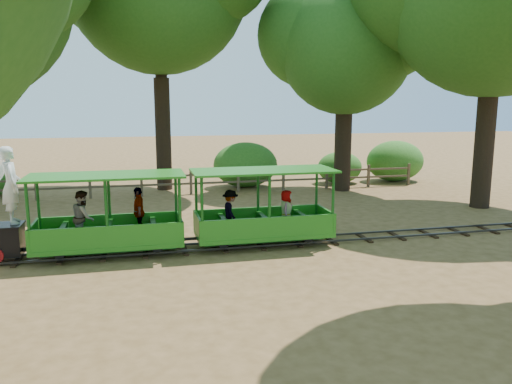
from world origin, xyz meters
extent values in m
plane|color=#9D7143|center=(0.00, 0.00, 0.00)|extent=(90.00, 90.00, 0.00)
cube|color=#3F3D3A|center=(0.00, -0.30, 0.08)|extent=(22.00, 0.05, 0.05)
cube|color=#3F3D3A|center=(0.00, 0.30, 0.08)|extent=(22.00, 0.05, 0.05)
cube|color=#382314|center=(0.00, 0.00, 0.03)|extent=(0.12, 1.00, 0.05)
cube|color=#382314|center=(-5.00, 0.00, 0.03)|extent=(0.12, 1.00, 0.05)
cube|color=#382314|center=(5.00, 0.00, 0.03)|extent=(0.12, 1.00, 0.05)
cube|color=black|center=(-6.28, 0.00, 0.62)|extent=(0.87, 0.67, 0.53)
cube|color=black|center=(-6.28, 0.00, 0.91)|extent=(0.92, 0.73, 0.04)
cylinder|color=#9C0E11|center=(-6.37, 0.35, 0.27)|extent=(0.35, 0.06, 0.35)
imported|color=silver|center=(-6.03, 0.14, 1.85)|extent=(0.59, 0.76, 1.84)
cube|color=#23781A|center=(-3.85, 0.00, 0.33)|extent=(3.58, 1.37, 0.11)
cube|color=#124F13|center=(-3.85, 0.00, 0.21)|extent=(3.22, 0.53, 0.15)
cube|color=#23781A|center=(-3.85, -0.64, 0.65)|extent=(3.58, 0.06, 0.53)
cube|color=#23781A|center=(-3.85, 0.64, 0.65)|extent=(3.58, 0.06, 0.53)
cube|color=#23781A|center=(-3.85, 0.00, 2.01)|extent=(3.74, 1.53, 0.05)
cylinder|color=#124F13|center=(-5.55, -0.62, 1.17)|extent=(0.07, 0.07, 1.68)
cylinder|color=#124F13|center=(-5.55, 0.62, 1.17)|extent=(0.07, 0.07, 1.68)
cylinder|color=#124F13|center=(-2.14, -0.62, 1.17)|extent=(0.07, 0.07, 1.68)
cylinder|color=#124F13|center=(-2.14, 0.62, 1.17)|extent=(0.07, 0.07, 1.68)
cube|color=#124F13|center=(-4.92, 0.00, 0.59)|extent=(0.13, 1.16, 0.42)
cube|color=#124F13|center=(-3.85, 0.00, 0.59)|extent=(0.13, 1.16, 0.42)
cube|color=#124F13|center=(-2.78, 0.00, 0.59)|extent=(0.13, 1.16, 0.42)
cylinder|color=black|center=(-4.99, -0.36, 0.25)|extent=(0.29, 0.06, 0.29)
cylinder|color=black|center=(-4.99, 0.36, 0.25)|extent=(0.29, 0.06, 0.29)
cylinder|color=black|center=(-2.70, -0.36, 0.25)|extent=(0.29, 0.06, 0.29)
cylinder|color=black|center=(-2.70, 0.36, 0.25)|extent=(0.29, 0.06, 0.29)
imported|color=gray|center=(-4.43, -0.13, 1.04)|extent=(0.54, 0.67, 1.31)
imported|color=gray|center=(-3.12, 0.31, 1.02)|extent=(0.34, 0.76, 1.27)
cube|color=#23781A|center=(0.10, 0.00, 0.33)|extent=(3.58, 1.37, 0.11)
cube|color=#124F13|center=(0.10, 0.00, 0.21)|extent=(3.22, 0.53, 0.15)
cube|color=#23781A|center=(0.10, -0.64, 0.65)|extent=(3.58, 0.06, 0.53)
cube|color=#23781A|center=(0.10, 0.64, 0.65)|extent=(3.58, 0.06, 0.53)
cube|color=#23781A|center=(0.10, 0.00, 2.01)|extent=(3.74, 1.53, 0.05)
cylinder|color=#124F13|center=(-1.61, -0.62, 1.17)|extent=(0.07, 0.07, 1.68)
cylinder|color=#124F13|center=(-1.61, 0.62, 1.17)|extent=(0.07, 0.07, 1.68)
cylinder|color=#124F13|center=(1.80, -0.62, 1.17)|extent=(0.07, 0.07, 1.68)
cylinder|color=#124F13|center=(1.80, 0.62, 1.17)|extent=(0.07, 0.07, 1.68)
cube|color=#124F13|center=(-0.98, 0.00, 0.59)|extent=(0.13, 1.16, 0.42)
cube|color=#124F13|center=(0.10, 0.00, 0.59)|extent=(0.13, 1.16, 0.42)
cube|color=#124F13|center=(1.17, 0.00, 0.59)|extent=(0.13, 1.16, 0.42)
cylinder|color=black|center=(-1.05, -0.36, 0.25)|extent=(0.29, 0.06, 0.29)
cylinder|color=black|center=(-1.05, 0.36, 0.25)|extent=(0.29, 0.06, 0.29)
cylinder|color=black|center=(1.24, -0.36, 0.25)|extent=(0.29, 0.06, 0.29)
cylinder|color=black|center=(1.24, 0.36, 0.25)|extent=(0.29, 0.06, 0.29)
imported|color=gray|center=(-0.78, 0.10, 0.95)|extent=(0.47, 0.76, 1.14)
imported|color=gray|center=(0.69, -0.11, 0.94)|extent=(0.53, 0.64, 1.11)
cylinder|color=#2D2116|center=(-2.00, 9.50, 2.40)|extent=(0.66, 0.66, 4.80)
cylinder|color=#2D2116|center=(-2.00, 9.50, 6.17)|extent=(0.50, 0.50, 2.74)
cylinder|color=#2D2116|center=(5.50, 7.50, 1.65)|extent=(0.72, 0.72, 3.31)
cylinder|color=#2D2116|center=(5.50, 7.50, 4.25)|extent=(0.54, 0.54, 1.89)
sphere|color=#25581B|center=(5.50, 7.50, 6.04)|extent=(5.58, 5.58, 5.58)
sphere|color=#25581B|center=(6.90, 6.66, 6.73)|extent=(4.19, 4.19, 4.19)
sphere|color=#25581B|center=(4.24, 8.48, 6.59)|extent=(4.47, 4.47, 4.47)
cylinder|color=#2D2116|center=(9.00, 3.00, 2.08)|extent=(0.68, 0.68, 4.17)
cylinder|color=#2D2116|center=(9.00, 3.00, 5.36)|extent=(0.51, 0.51, 2.38)
cube|color=brown|center=(-7.00, 8.00, 0.50)|extent=(0.10, 0.10, 1.00)
cube|color=brown|center=(-5.00, 8.00, 0.50)|extent=(0.10, 0.10, 1.00)
cube|color=brown|center=(-3.00, 8.00, 0.50)|extent=(0.10, 0.10, 1.00)
cube|color=brown|center=(-1.00, 8.00, 0.50)|extent=(0.10, 0.10, 1.00)
cube|color=brown|center=(1.00, 8.00, 0.50)|extent=(0.10, 0.10, 1.00)
cube|color=brown|center=(3.00, 8.00, 0.50)|extent=(0.10, 0.10, 1.00)
cube|color=brown|center=(5.00, 8.00, 0.50)|extent=(0.10, 0.10, 1.00)
cube|color=brown|center=(7.00, 8.00, 0.50)|extent=(0.10, 0.10, 1.00)
cube|color=brown|center=(9.00, 8.00, 0.50)|extent=(0.10, 0.10, 1.00)
cube|color=brown|center=(0.00, 8.00, 0.80)|extent=(18.00, 0.06, 0.08)
cube|color=brown|center=(0.00, 8.00, 0.45)|extent=(18.00, 0.06, 0.08)
ellipsoid|color=#2D6B1E|center=(1.60, 9.30, 1.01)|extent=(2.91, 2.24, 2.01)
ellipsoid|color=#2D6B1E|center=(6.14, 9.30, 0.74)|extent=(2.14, 1.65, 1.48)
ellipsoid|color=#2D6B1E|center=(9.00, 9.30, 0.98)|extent=(2.82, 2.17, 1.95)
camera|label=1|loc=(-3.05, -12.50, 3.77)|focal=35.00mm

